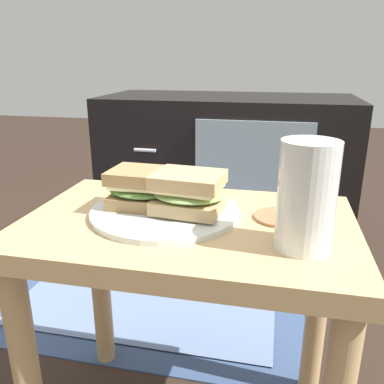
# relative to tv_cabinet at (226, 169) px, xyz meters

# --- Properties ---
(side_table) EXTENTS (0.56, 0.36, 0.46)m
(side_table) POSITION_rel_tv_cabinet_xyz_m (0.06, -0.95, 0.08)
(side_table) COLOR tan
(side_table) RESTS_ON ground
(tv_cabinet) EXTENTS (0.96, 0.46, 0.58)m
(tv_cabinet) POSITION_rel_tv_cabinet_xyz_m (0.00, 0.00, 0.00)
(tv_cabinet) COLOR black
(tv_cabinet) RESTS_ON ground
(area_rug) EXTENTS (0.94, 0.84, 0.01)m
(area_rug) POSITION_rel_tv_cabinet_xyz_m (-0.16, -0.41, -0.29)
(area_rug) COLOR #384C72
(area_rug) RESTS_ON ground
(plate) EXTENTS (0.26, 0.26, 0.01)m
(plate) POSITION_rel_tv_cabinet_xyz_m (0.01, -0.93, 0.17)
(plate) COLOR silver
(plate) RESTS_ON side_table
(sandwich_front) EXTENTS (0.12, 0.09, 0.07)m
(sandwich_front) POSITION_rel_tv_cabinet_xyz_m (-0.03, -0.92, 0.21)
(sandwich_front) COLOR #9E7A4C
(sandwich_front) RESTS_ON plate
(sandwich_back) EXTENTS (0.13, 0.11, 0.07)m
(sandwich_back) POSITION_rel_tv_cabinet_xyz_m (0.05, -0.94, 0.22)
(sandwich_back) COLOR tan
(sandwich_back) RESTS_ON plate
(beer_glass) EXTENTS (0.08, 0.08, 0.16)m
(beer_glass) POSITION_rel_tv_cabinet_xyz_m (0.24, -1.01, 0.24)
(beer_glass) COLOR silver
(beer_glass) RESTS_ON side_table
(coaster) EXTENTS (0.09, 0.09, 0.01)m
(coaster) POSITION_rel_tv_cabinet_xyz_m (0.21, -0.91, 0.17)
(coaster) COLOR #996B47
(coaster) RESTS_ON side_table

